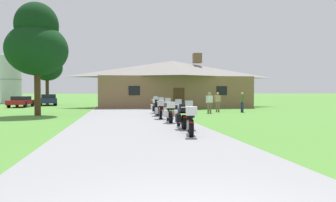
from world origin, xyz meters
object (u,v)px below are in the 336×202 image
Objects in this scene: bystander_olive_shirt_by_tree at (242,101)px; tree_left_far at (47,64)px; motorcycle_blue_second_in_row at (182,116)px; parked_red_sedan_far_left at (21,101)px; motorcycle_yellow_nearest_to_camera at (190,120)px; tree_left_near at (37,43)px; motorcycle_silver_fourth_in_row at (161,110)px; motorcycle_red_fifth_in_row at (157,108)px; motorcycle_red_third_in_row at (170,112)px; parked_navy_suv_far_left at (48,99)px; bystander_white_shirt_beside_signpost at (209,101)px; motorcycle_green_farthest_in_row at (155,106)px; bystander_tan_shirt_near_lodge at (218,101)px; metal_silo_distant at (11,77)px.

tree_left_far is at bearing -145.78° from bystander_olive_shirt_by_tree.
parked_red_sedan_far_left is (-13.48, 23.32, 0.03)m from motorcycle_blue_second_in_row.
tree_left_near reaches higher than motorcycle_yellow_nearest_to_camera.
motorcycle_silver_fourth_in_row is 2.42m from motorcycle_red_fifth_in_row.
parked_navy_suv_far_left is at bearing 117.83° from motorcycle_red_third_in_row.
bystander_white_shirt_beside_signpost is at bearing 68.67° from motorcycle_blue_second_in_row.
tree_left_near is at bearing -96.40° from bystander_olive_shirt_by_tree.
tree_left_near is (-8.60, -0.75, 4.61)m from motorcycle_green_farthest_in_row.
motorcycle_red_fifth_in_row is 5.17m from bystander_white_shirt_beside_signpost.
parked_navy_suv_far_left reaches higher than motorcycle_yellow_nearest_to_camera.
motorcycle_yellow_nearest_to_camera is at bearing -83.91° from motorcycle_green_farthest_in_row.
parked_navy_suv_far_left is (-11.51, 16.84, 0.17)m from motorcycle_green_farthest_in_row.
parked_red_sedan_far_left is (-4.89, 13.43, -4.57)m from tree_left_near.
bystander_tan_shirt_near_lodge reaches higher than parked_navy_suv_far_left.
motorcycle_green_farthest_in_row is 1.24× the size of bystander_white_shirt_beside_signpost.
motorcycle_red_third_in_row is at bearing -39.42° from tree_left_near.
motorcycle_blue_second_in_row is 5.43m from motorcycle_silver_fourth_in_row.
bystander_tan_shirt_near_lodge and bystander_olive_shirt_by_tree have the same top height.
motorcycle_green_farthest_in_row is (0.26, 5.21, 0.00)m from motorcycle_silver_fourth_in_row.
motorcycle_silver_fourth_in_row is at bearing -86.13° from motorcycle_green_farthest_in_row.
parked_navy_suv_far_left reaches higher than parked_red_sedan_far_left.
tree_left_near is (-8.41, 2.05, 4.61)m from motorcycle_red_fifth_in_row.
metal_silo_distant is (-18.44, 38.87, 3.27)m from motorcycle_yellow_nearest_to_camera.
bystander_olive_shirt_by_tree is at bearing 168.94° from bystander_tan_shirt_near_lodge.
motorcycle_blue_second_in_row is 1.25× the size of bystander_olive_shirt_by_tree.
motorcycle_green_farthest_in_row is 20.40m from parked_navy_suv_far_left.
motorcycle_red_third_in_row is 1.25× the size of bystander_olive_shirt_by_tree.
bystander_white_shirt_beside_signpost is at bearing 62.49° from motorcycle_red_third_in_row.
parked_red_sedan_far_left is at bearing 126.21° from motorcycle_red_third_in_row.
tree_left_far is at bearing 124.10° from motorcycle_silver_fourth_in_row.
metal_silo_distant is 14.59m from parked_red_sedan_far_left.
motorcycle_red_fifth_in_row is at bearing -74.51° from parked_navy_suv_far_left.
bystander_olive_shirt_by_tree is 16.51m from tree_left_near.
tree_left_far is (-16.53, 20.34, 4.40)m from bystander_white_shirt_beside_signpost.
bystander_white_shirt_beside_signpost is (4.31, 10.39, 0.34)m from motorcycle_blue_second_in_row.
motorcycle_red_third_in_row is 0.42× the size of parked_navy_suv_far_left.
motorcycle_yellow_nearest_to_camera is at bearing 77.08° from bystander_white_shirt_beside_signpost.
parked_red_sedan_far_left is (-13.23, 17.89, 0.03)m from motorcycle_silver_fourth_in_row.
tree_left_far reaches higher than parked_red_sedan_far_left.
motorcycle_silver_fourth_in_row is 6.75m from bystander_white_shirt_beside_signpost.
motorcycle_red_third_in_row is at bearing 99.18° from motorcycle_yellow_nearest_to_camera.
bystander_tan_shirt_near_lodge is at bearing -130.59° from bystander_olive_shirt_by_tree.
parked_red_sedan_far_left is at bearing -29.59° from bystander_white_shirt_beside_signpost.
tree_left_far reaches higher than parked_navy_suv_far_left.
metal_silo_distant reaches higher than motorcycle_blue_second_in_row.
bystander_tan_shirt_near_lodge is 14.92m from tree_left_near.
metal_silo_distant is (-18.57, 36.60, 3.28)m from motorcycle_blue_second_in_row.
motorcycle_red_third_in_row is at bearing -84.07° from motorcycle_green_farthest_in_row.
bystander_olive_shirt_by_tree is 0.39× the size of parked_red_sedan_far_left.
motorcycle_red_third_in_row is 1.25× the size of bystander_tan_shirt_near_lodge.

